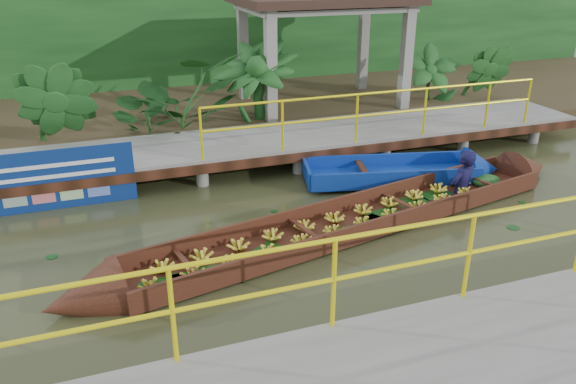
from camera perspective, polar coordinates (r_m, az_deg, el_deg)
name	(u,v)px	position (r m, az deg, el deg)	size (l,w,h in m)	color
ground	(300,238)	(8.97, 1.18, -4.70)	(80.00, 80.00, 0.00)	#2C3219
land_strip	(203,110)	(15.68, -8.67, 8.28)	(30.00, 8.00, 0.45)	#362D1B
far_dock	(243,145)	(11.80, -4.64, 4.76)	(16.00, 2.06, 1.66)	slate
near_dock	(547,384)	(6.34, 24.81, -17.30)	(18.00, 2.40, 1.73)	slate
pavilion	(323,11)	(14.95, 3.59, 17.88)	(4.40, 3.00, 3.00)	slate
foliage_backdrop	(182,31)	(17.76, -10.72, 15.73)	(30.00, 0.80, 4.00)	#123A15
vendor_boat	(371,212)	(9.43, 8.39, -1.99)	(9.74, 2.95, 2.06)	#331B0E
moored_blue_boat	(436,172)	(11.54, 14.80, 1.97)	(4.02, 1.86, 0.93)	navy
blue_banner	(30,182)	(10.59, -24.75, 0.88)	(3.50, 0.04, 1.10)	navy
tropical_plants	(246,86)	(13.48, -4.30, 10.67)	(14.33, 1.33, 1.67)	#123A15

